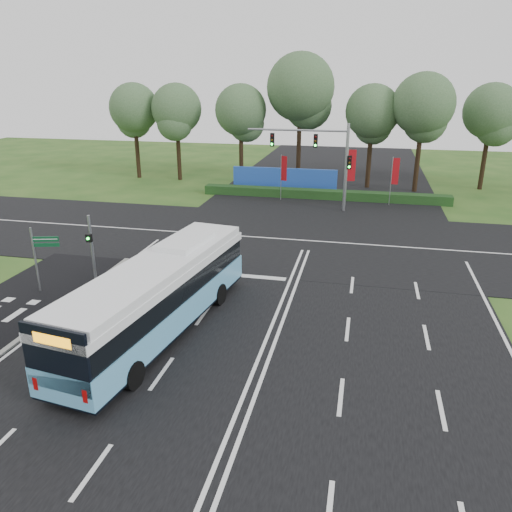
# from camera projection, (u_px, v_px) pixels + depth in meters

# --- Properties ---
(ground) EXTENTS (120.00, 120.00, 0.00)m
(ground) POSITION_uv_depth(u_px,v_px,m) (273.00, 322.00, 22.48)
(ground) COLOR #274E1A
(ground) RESTS_ON ground
(road_main) EXTENTS (20.00, 120.00, 0.04)m
(road_main) POSITION_uv_depth(u_px,v_px,m) (273.00, 322.00, 22.47)
(road_main) COLOR black
(road_main) RESTS_ON ground
(road_cross) EXTENTS (120.00, 14.00, 0.05)m
(road_cross) POSITION_uv_depth(u_px,v_px,m) (306.00, 241.00, 33.49)
(road_cross) COLOR black
(road_cross) RESTS_ON ground
(kerb_strip) EXTENTS (0.25, 18.00, 0.12)m
(kerb_strip) POSITION_uv_depth(u_px,v_px,m) (34.00, 329.00, 21.76)
(kerb_strip) COLOR gray
(kerb_strip) RESTS_ON ground
(city_bus) EXTENTS (4.22, 12.51, 3.53)m
(city_bus) POSITION_uv_depth(u_px,v_px,m) (159.00, 295.00, 20.96)
(city_bus) COLOR #5BA6D2
(city_bus) RESTS_ON ground
(pedestrian_signal) EXTENTS (0.30, 0.43, 3.72)m
(pedestrian_signal) POSITION_uv_depth(u_px,v_px,m) (91.00, 247.00, 26.13)
(pedestrian_signal) COLOR gray
(pedestrian_signal) RESTS_ON ground
(street_sign) EXTENTS (1.31, 0.42, 3.44)m
(street_sign) POSITION_uv_depth(u_px,v_px,m) (40.00, 251.00, 24.93)
(street_sign) COLOR gray
(street_sign) RESTS_ON ground
(banner_flag_left) EXTENTS (0.56, 0.25, 4.01)m
(banner_flag_left) POSITION_uv_depth(u_px,v_px,m) (283.00, 171.00, 43.54)
(banner_flag_left) COLOR gray
(banner_flag_left) RESTS_ON ground
(banner_flag_mid) EXTENTS (0.70, 0.22, 4.87)m
(banner_flag_mid) POSITION_uv_depth(u_px,v_px,m) (350.00, 169.00, 41.38)
(banner_flag_mid) COLOR gray
(banner_flag_mid) RESTS_ON ground
(banner_flag_right) EXTENTS (0.61, 0.09, 4.13)m
(banner_flag_right) POSITION_uv_depth(u_px,v_px,m) (394.00, 174.00, 41.77)
(banner_flag_right) COLOR gray
(banner_flag_right) RESTS_ON ground
(traffic_light_gantry) EXTENTS (8.41, 0.28, 7.00)m
(traffic_light_gantry) POSITION_uv_depth(u_px,v_px,m) (324.00, 153.00, 39.67)
(traffic_light_gantry) COLOR gray
(traffic_light_gantry) RESTS_ON ground
(hedge) EXTENTS (22.00, 1.20, 0.80)m
(hedge) POSITION_uv_depth(u_px,v_px,m) (324.00, 195.00, 44.83)
(hedge) COLOR #173513
(hedge) RESTS_ON ground
(blue_hoarding) EXTENTS (10.00, 0.30, 2.20)m
(blue_hoarding) POSITION_uv_depth(u_px,v_px,m) (284.00, 180.00, 47.70)
(blue_hoarding) COLOR #204CB1
(blue_hoarding) RESTS_ON ground
(eucalyptus_row) EXTENTS (46.77, 8.25, 12.72)m
(eucalyptus_row) POSITION_uv_depth(u_px,v_px,m) (344.00, 103.00, 47.69)
(eucalyptus_row) COLOR black
(eucalyptus_row) RESTS_ON ground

